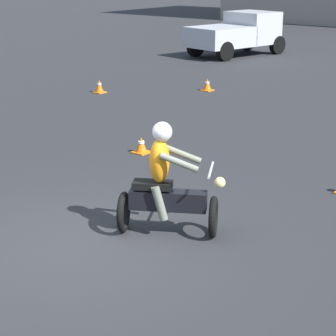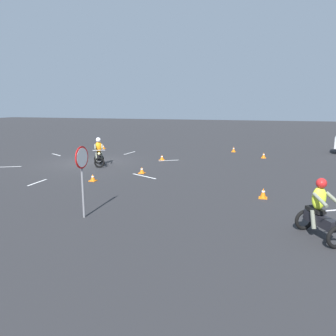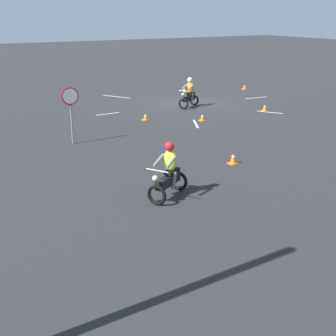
# 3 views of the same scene
# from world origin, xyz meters

# --- Properties ---
(ground_plane) EXTENTS (120.00, 120.00, 0.00)m
(ground_plane) POSITION_xyz_m (0.00, 0.00, 0.00)
(ground_plane) COLOR #28282B
(motorcycle_rider_foreground) EXTENTS (1.51, 1.22, 1.66)m
(motorcycle_rider_foreground) POSITION_xyz_m (0.69, 1.05, 0.73)
(motorcycle_rider_foreground) COLOR black
(motorcycle_rider_foreground) RESTS_ON ground
(motorcycle_rider_background) EXTENTS (1.51, 1.23, 1.66)m
(motorcycle_rider_background) POSITION_xyz_m (8.55, 12.01, 0.73)
(motorcycle_rider_background) COLOR black
(motorcycle_rider_background) RESTS_ON ground
(stop_sign) EXTENTS (0.70, 0.08, 2.30)m
(stop_sign) POSITION_xyz_m (8.96, 5.08, 1.63)
(stop_sign) COLOR slate
(stop_sign) RESTS_ON ground
(traffic_cone_near_left) EXTENTS (0.32, 0.32, 0.34)m
(traffic_cone_near_left) POSITION_xyz_m (2.02, 4.30, 0.16)
(traffic_cone_near_left) COLOR orange
(traffic_cone_near_left) RESTS_ON ground
(traffic_cone_near_right) EXTENTS (0.32, 0.32, 0.39)m
(traffic_cone_near_right) POSITION_xyz_m (-7.43, 8.07, 0.19)
(traffic_cone_near_right) COLOR orange
(traffic_cone_near_right) RESTS_ON ground
(traffic_cone_mid_center) EXTENTS (0.32, 0.32, 0.34)m
(traffic_cone_mid_center) POSITION_xyz_m (-2.30, 4.00, 0.16)
(traffic_cone_mid_center) COLOR orange
(traffic_cone_mid_center) RESTS_ON ground
(traffic_cone_mid_left) EXTENTS (0.32, 0.32, 0.32)m
(traffic_cone_mid_left) POSITION_xyz_m (4.36, 2.74, 0.15)
(traffic_cone_mid_left) COLOR orange
(traffic_cone_mid_left) RESTS_ON ground
(traffic_cone_far_right) EXTENTS (0.32, 0.32, 0.40)m
(traffic_cone_far_right) POSITION_xyz_m (4.99, 10.50, 0.19)
(traffic_cone_far_right) COLOR orange
(traffic_cone_far_right) RESTS_ON ground
(traffic_cone_far_center) EXTENTS (0.32, 0.32, 0.31)m
(traffic_cone_far_center) POSITION_xyz_m (-6.07, -2.28, 0.15)
(traffic_cone_far_center) COLOR orange
(traffic_cone_far_center) RESTS_ON ground
(traffic_cone_far_left) EXTENTS (0.32, 0.32, 0.37)m
(traffic_cone_far_left) POSITION_xyz_m (-5.09, 10.33, 0.18)
(traffic_cone_far_left) COLOR orange
(traffic_cone_far_left) RESTS_ON ground
(lane_stripe_e) EXTENTS (1.35, 0.15, 0.01)m
(lane_stripe_e) POSITION_xyz_m (5.38, 0.41, 0.00)
(lane_stripe_e) COLOR silver
(lane_stripe_e) RESTS_ON ground
(lane_stripe_ne) EXTENTS (0.87, 1.57, 0.01)m
(lane_stripe_ne) POSITION_xyz_m (2.66, 4.68, 0.00)
(lane_stripe_ne) COLOR silver
(lane_stripe_ne) RESTS_ON ground
(lane_stripe_nw) EXTENTS (0.81, 1.22, 0.01)m
(lane_stripe_nw) POSITION_xyz_m (-2.24, 4.47, 0.00)
(lane_stripe_nw) COLOR silver
(lane_stripe_nw) RESTS_ON ground
(lane_stripe_w) EXTENTS (1.64, 0.25, 0.01)m
(lane_stripe_w) POSITION_xyz_m (-4.57, 0.70, 0.00)
(lane_stripe_w) COLOR silver
(lane_stripe_w) RESTS_ON ground
(lane_stripe_sw) EXTENTS (0.82, 1.25, 0.01)m
(lane_stripe_sw) POSITION_xyz_m (-2.21, -4.02, 0.00)
(lane_stripe_sw) COLOR silver
(lane_stripe_sw) RESTS_ON ground
(lane_stripe_se) EXTENTS (1.12, 1.92, 0.01)m
(lane_stripe_se) POSITION_xyz_m (2.80, -4.13, 0.00)
(lane_stripe_se) COLOR silver
(lane_stripe_se) RESTS_ON ground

